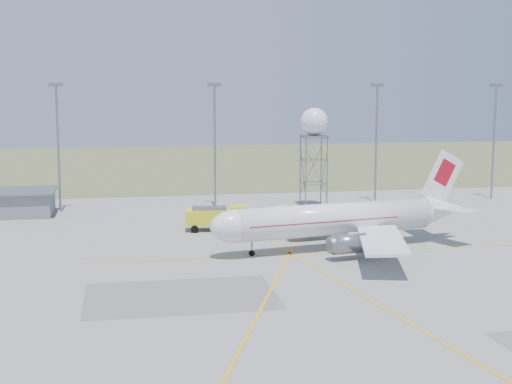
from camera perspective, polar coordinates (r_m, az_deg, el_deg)
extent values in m
plane|color=#9A9A95|center=(59.62, 15.18, -11.03)|extent=(400.00, 400.00, 0.00)
cube|color=#586537|center=(193.11, -3.20, 2.39)|extent=(400.00, 120.00, 0.03)
cylinder|color=slate|center=(117.28, -15.54, 3.29)|extent=(0.36, 0.36, 20.00)
cube|color=slate|center=(116.91, -15.73, 8.28)|extent=(2.20, 0.50, 0.60)
cylinder|color=slate|center=(117.84, -3.31, 3.60)|extent=(0.36, 0.36, 20.00)
cube|color=slate|center=(117.48, -3.36, 8.56)|extent=(2.20, 0.50, 0.60)
cylinder|color=slate|center=(124.58, 9.59, 3.74)|extent=(0.36, 0.36, 20.00)
cube|color=slate|center=(124.24, 9.70, 8.44)|extent=(2.20, 0.50, 0.60)
cylinder|color=slate|center=(133.81, 18.48, 3.73)|extent=(0.36, 0.36, 20.00)
cube|color=slate|center=(133.49, 18.68, 8.10)|extent=(2.20, 0.50, 0.60)
cylinder|color=white|center=(87.53, 6.26, -2.17)|extent=(25.68, 8.41, 3.91)
ellipsoid|color=white|center=(82.55, -1.61, -2.74)|extent=(6.85, 4.97, 3.91)
cube|color=black|center=(82.07, -2.38, -2.40)|extent=(1.84, 2.38, 0.95)
cone|color=white|center=(95.59, 14.62, -1.33)|extent=(6.47, 4.90, 3.91)
cube|color=white|center=(95.02, 14.70, 1.11)|extent=(6.21, 1.41, 7.35)
cube|color=#AC0B17|center=(95.06, 14.81, 1.52)|extent=(3.37, 0.93, 3.77)
cube|color=white|center=(97.76, 13.33, -0.79)|extent=(4.04, 5.85, 0.18)
cube|color=white|center=(92.74, 15.50, -1.34)|extent=(4.04, 5.85, 0.18)
cube|color=white|center=(96.09, 4.62, -1.81)|extent=(13.04, 15.37, 0.35)
cube|color=white|center=(80.90, 10.03, -3.80)|extent=(8.73, 16.31, 0.35)
cylinder|color=slate|center=(92.44, 4.09, -2.76)|extent=(4.44, 2.95, 2.25)
cylinder|color=slate|center=(82.54, 7.44, -4.13)|extent=(4.44, 2.95, 2.25)
cube|color=#AC0B17|center=(86.64, 5.11, -2.19)|extent=(19.93, 7.39, 0.12)
cylinder|color=black|center=(83.88, -0.34, -4.85)|extent=(0.80, 0.80, 0.88)
cube|color=black|center=(89.07, 7.34, -4.15)|extent=(2.01, 5.94, 0.88)
cylinder|color=slate|center=(88.98, 7.35, -3.87)|extent=(0.27, 0.27, 1.76)
cylinder|color=slate|center=(116.95, 4.00, 1.54)|extent=(0.22, 0.22, 11.82)
cylinder|color=slate|center=(117.92, 5.71, 1.58)|extent=(0.22, 0.22, 11.82)
cylinder|color=slate|center=(121.40, 5.23, 1.77)|extent=(0.22, 0.22, 11.82)
cylinder|color=slate|center=(120.45, 3.56, 1.74)|extent=(0.22, 0.22, 11.82)
cube|color=slate|center=(118.65, 4.66, 4.50)|extent=(4.24, 4.24, 0.23)
sphere|color=white|center=(118.52, 4.67, 5.64)|extent=(4.55, 4.55, 4.55)
cube|color=yellow|center=(98.88, -3.19, -2.01)|extent=(8.77, 3.65, 2.09)
cube|color=yellow|center=(98.89, -1.43, -1.50)|extent=(2.52, 2.86, 1.33)
cube|color=black|center=(98.92, -1.05, -1.44)|extent=(0.33, 2.46, 0.95)
cube|color=slate|center=(98.64, -3.74, -1.31)|extent=(4.94, 2.72, 0.38)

